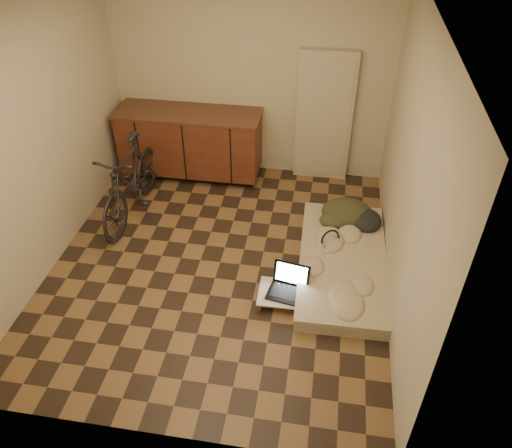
% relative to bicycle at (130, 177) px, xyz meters
% --- Properties ---
extents(room_shell, '(3.50, 4.00, 2.60)m').
position_rel_bicycle_xyz_m(room_shell, '(1.20, -0.70, 0.77)').
color(room_shell, brown).
rests_on(room_shell, ground).
extents(cabinets, '(1.84, 0.62, 0.91)m').
position_rel_bicycle_xyz_m(cabinets, '(0.45, 1.01, -0.06)').
color(cabinets, black).
rests_on(cabinets, ground).
extents(appliance_panel, '(0.70, 0.10, 1.70)m').
position_rel_bicycle_xyz_m(appliance_panel, '(2.15, 1.24, 0.32)').
color(appliance_panel, beige).
rests_on(appliance_panel, ground).
extents(bicycle, '(0.53, 1.64, 1.05)m').
position_rel_bicycle_xyz_m(bicycle, '(0.00, 0.00, 0.00)').
color(bicycle, black).
rests_on(bicycle, ground).
extents(futon, '(0.94, 1.90, 0.16)m').
position_rel_bicycle_xyz_m(futon, '(2.50, -0.59, -0.44)').
color(futon, '#B2A78E').
rests_on(futon, ground).
extents(clothing_pile, '(0.63, 0.53, 0.25)m').
position_rel_bicycle_xyz_m(clothing_pile, '(2.57, 0.12, -0.24)').
color(clothing_pile, '#34351F').
rests_on(clothing_pile, futon).
extents(headphones, '(0.34, 0.34, 0.17)m').
position_rel_bicycle_xyz_m(headphones, '(2.35, -0.41, -0.28)').
color(headphones, black).
rests_on(headphones, futon).
extents(lap_desk, '(0.62, 0.41, 0.10)m').
position_rel_bicycle_xyz_m(lap_desk, '(2.00, -1.14, -0.44)').
color(lap_desk, brown).
rests_on(lap_desk, ground).
extents(laptop, '(0.42, 0.38, 0.25)m').
position_rel_bicycle_xyz_m(laptop, '(1.98, -1.11, -0.37)').
color(laptop, black).
rests_on(laptop, lap_desk).
extents(mouse, '(0.06, 0.09, 0.03)m').
position_rel_bicycle_xyz_m(mouse, '(2.20, -1.13, -0.41)').
color(mouse, white).
rests_on(mouse, lap_desk).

